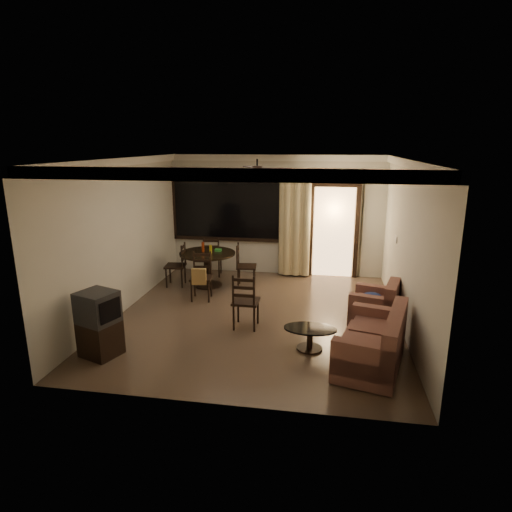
% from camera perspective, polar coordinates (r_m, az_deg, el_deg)
% --- Properties ---
extents(ground, '(5.50, 5.50, 0.00)m').
position_cam_1_polar(ground, '(7.86, 0.14, -8.04)').
color(ground, '#7F6651').
rests_on(ground, ground).
extents(room_shell, '(5.50, 6.70, 5.50)m').
position_cam_1_polar(room_shell, '(9.02, 5.74, 6.96)').
color(room_shell, beige).
rests_on(room_shell, ground).
extents(dining_table, '(1.21, 1.21, 0.98)m').
position_cam_1_polar(dining_table, '(9.36, -6.47, -0.47)').
color(dining_table, black).
rests_on(dining_table, ground).
extents(dining_chair_west, '(0.47, 0.47, 0.95)m').
position_cam_1_polar(dining_chair_west, '(9.57, -10.58, -2.26)').
color(dining_chair_west, black).
rests_on(dining_chair_west, ground).
extents(dining_chair_east, '(0.47, 0.47, 0.95)m').
position_cam_1_polar(dining_chair_east, '(9.36, -1.35, -2.40)').
color(dining_chair_east, black).
rests_on(dining_chair_east, ground).
extents(dining_chair_south, '(0.47, 0.52, 0.95)m').
position_cam_1_polar(dining_chair_south, '(8.64, -7.30, -3.84)').
color(dining_chair_south, black).
rests_on(dining_chair_south, ground).
extents(dining_chair_north, '(0.47, 0.47, 0.95)m').
position_cam_1_polar(dining_chair_north, '(10.17, -5.79, -1.06)').
color(dining_chair_north, black).
rests_on(dining_chair_north, ground).
extents(tv_cabinet, '(0.64, 0.61, 0.99)m').
position_cam_1_polar(tv_cabinet, '(6.73, -20.19, -8.48)').
color(tv_cabinet, black).
rests_on(tv_cabinet, ground).
extents(sofa, '(1.15, 1.66, 0.80)m').
position_cam_1_polar(sofa, '(6.33, 15.60, -11.31)').
color(sofa, '#4A2422').
rests_on(sofa, ground).
extents(armchair, '(0.92, 0.92, 0.75)m').
position_cam_1_polar(armchair, '(7.74, 15.79, -6.49)').
color(armchair, '#4A2422').
rests_on(armchair, ground).
extents(coffee_table, '(0.80, 0.48, 0.35)m').
position_cam_1_polar(coffee_table, '(6.64, 7.21, -10.40)').
color(coffee_table, black).
rests_on(coffee_table, ground).
extents(side_chair, '(0.44, 0.44, 0.98)m').
position_cam_1_polar(side_chair, '(7.32, -1.36, -7.37)').
color(side_chair, black).
rests_on(side_chair, ground).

